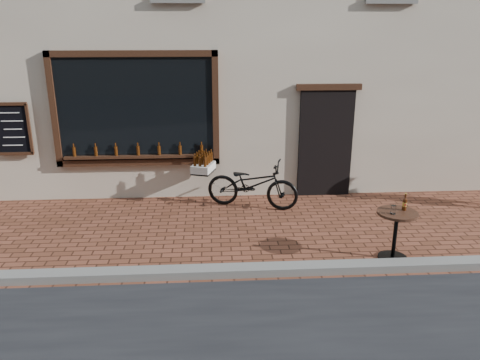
{
  "coord_description": "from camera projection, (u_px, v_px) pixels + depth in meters",
  "views": [
    {
      "loc": [
        -0.44,
        -5.76,
        3.39
      ],
      "look_at": [
        -0.0,
        1.2,
        1.1
      ],
      "focal_mm": 35.0,
      "sensor_mm": 36.0,
      "label": 1
    }
  ],
  "objects": [
    {
      "name": "ground",
      "position": [
        245.0,
        281.0,
        6.54
      ],
      "size": [
        90.0,
        90.0,
        0.0
      ],
      "primitive_type": "plane",
      "color": "brown",
      "rests_on": "ground"
    },
    {
      "name": "kerb",
      "position": [
        244.0,
        270.0,
        6.72
      ],
      "size": [
        90.0,
        0.25,
        0.12
      ],
      "primitive_type": "cube",
      "color": "slate",
      "rests_on": "ground"
    },
    {
      "name": "cargo_bicycle",
      "position": [
        250.0,
        183.0,
        9.1
      ],
      "size": [
        2.16,
        1.2,
        1.02
      ],
      "rotation": [
        0.0,
        0.0,
        1.25
      ],
      "color": "black",
      "rests_on": "ground"
    },
    {
      "name": "bistro_table",
      "position": [
        396.0,
        225.0,
        7.02
      ],
      "size": [
        0.6,
        0.6,
        1.03
      ],
      "color": "black",
      "rests_on": "ground"
    }
  ]
}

